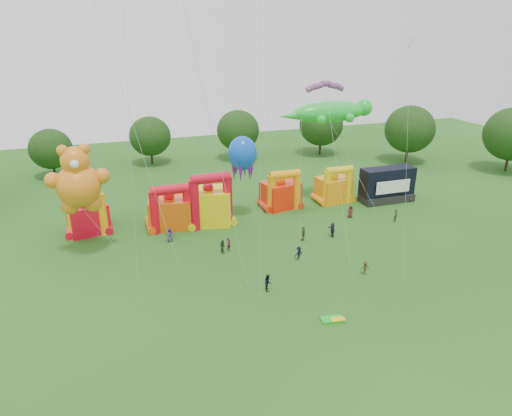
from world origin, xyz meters
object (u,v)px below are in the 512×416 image
object	(u,v)px
stage_trailer	(387,185)
spectator_4	(303,234)
bouncy_castle_0	(88,216)
gecko_kite	(346,150)
bouncy_castle_2	(209,204)
octopus_kite	(244,167)
spectator_0	(170,235)
teddy_bear_kite	(82,189)

from	to	relation	value
stage_trailer	spectator_4	xyz separation A→B (m)	(-17.38, -8.57, -1.58)
bouncy_castle_0	gecko_kite	size ratio (longest dim) A/B	0.40
bouncy_castle_2	stage_trailer	bearing A→B (deg)	-0.48
spectator_4	bouncy_castle_2	bearing A→B (deg)	-93.61
stage_trailer	spectator_4	distance (m)	19.44
bouncy_castle_0	octopus_kite	size ratio (longest dim) A/B	0.52
spectator_4	gecko_kite	bearing A→B (deg)	171.65
gecko_kite	spectator_0	size ratio (longest dim) A/B	8.32
bouncy_castle_0	teddy_bear_kite	xyz separation A→B (m)	(0.11, -6.08, 5.52)
gecko_kite	spectator_0	world-z (taller)	gecko_kite
teddy_bear_kite	spectator_4	world-z (taller)	teddy_bear_kite
octopus_kite	spectator_0	xyz separation A→B (m)	(-10.86, -4.29, -6.36)
teddy_bear_kite	gecko_kite	distance (m)	35.89
stage_trailer	spectator_0	size ratio (longest dim) A/B	4.57
gecko_kite	octopus_kite	xyz separation A→B (m)	(-15.52, -0.88, -0.69)
gecko_kite	spectator_4	bearing A→B (deg)	-137.39
stage_trailer	bouncy_castle_2	bearing A→B (deg)	179.52
stage_trailer	octopus_kite	bearing A→B (deg)	178.33
teddy_bear_kite	octopus_kite	bearing A→B (deg)	12.75
bouncy_castle_0	gecko_kite	xyz separation A→B (m)	(35.59, -0.68, 5.67)
bouncy_castle_2	octopus_kite	xyz separation A→B (m)	(4.99, 0.41, 4.48)
gecko_kite	spectator_4	size ratio (longest dim) A/B	8.07
gecko_kite	octopus_kite	world-z (taller)	gecko_kite
stage_trailer	gecko_kite	bearing A→B (deg)	166.66
bouncy_castle_2	spectator_4	world-z (taller)	bouncy_castle_2
stage_trailer	teddy_bear_kite	bearing A→B (deg)	-174.71
bouncy_castle_0	bouncy_castle_2	distance (m)	15.22
teddy_bear_kite	spectator_4	distance (m)	25.89
bouncy_castle_0	gecko_kite	bearing A→B (deg)	-1.09
bouncy_castle_0	octopus_kite	bearing A→B (deg)	-4.44
octopus_kite	bouncy_castle_2	bearing A→B (deg)	-175.25
bouncy_castle_2	teddy_bear_kite	size ratio (longest dim) A/B	0.57
stage_trailer	teddy_bear_kite	distance (m)	42.40
bouncy_castle_2	spectator_0	bearing A→B (deg)	-146.57
stage_trailer	spectator_4	world-z (taller)	stage_trailer
bouncy_castle_0	gecko_kite	world-z (taller)	gecko_kite
stage_trailer	bouncy_castle_0	bearing A→B (deg)	177.00
teddy_bear_kite	gecko_kite	world-z (taller)	gecko_kite
bouncy_castle_0	stage_trailer	distance (m)	42.06
spectator_0	gecko_kite	bearing A→B (deg)	6.97
octopus_kite	spectator_4	distance (m)	12.07
bouncy_castle_2	spectator_0	xyz separation A→B (m)	(-5.87, -3.88, -1.88)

